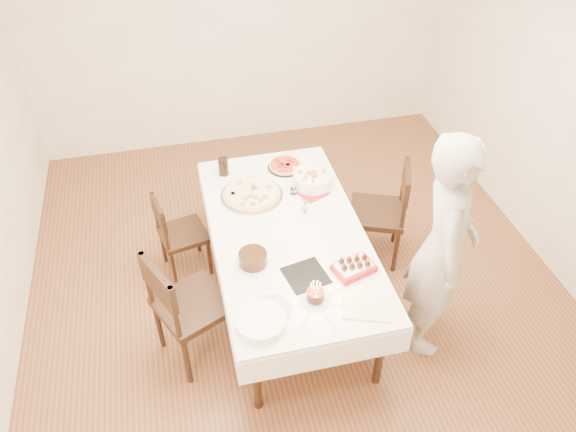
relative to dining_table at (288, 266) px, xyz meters
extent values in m
plane|color=brown|center=(0.10, 0.09, -0.38)|extent=(5.00, 5.00, 0.00)
cube|color=white|center=(0.10, 2.59, 0.98)|extent=(4.50, 0.04, 2.70)
cube|color=white|center=(0.00, 0.00, 0.00)|extent=(1.53, 2.32, 0.75)
imported|color=beige|center=(0.96, -0.60, 0.54)|extent=(0.66, 0.79, 1.84)
cylinder|color=beige|center=(-0.19, 0.49, 0.40)|extent=(0.62, 0.62, 0.04)
cylinder|color=red|center=(0.17, 0.82, 0.40)|extent=(0.32, 0.32, 0.04)
cube|color=#B21E1E|center=(0.30, 0.42, 0.38)|extent=(0.29, 0.29, 0.01)
cylinder|color=white|center=(0.33, 0.52, 0.44)|extent=(0.41, 0.41, 0.11)
cylinder|color=white|center=(0.16, 0.45, 0.52)|extent=(0.07, 0.07, 0.28)
cylinder|color=black|center=(-0.37, 0.85, 0.45)|extent=(0.11, 0.11, 0.16)
cylinder|color=black|center=(-0.32, -0.28, 0.43)|extent=(0.28, 0.28, 0.11)
cube|color=black|center=(0.01, -0.48, 0.38)|extent=(0.33, 0.33, 0.01)
cylinder|color=#391F0F|center=(0.02, -0.70, 0.45)|extent=(0.13, 0.13, 0.13)
cube|color=beige|center=(0.33, -0.86, 0.38)|extent=(0.38, 0.31, 0.03)
cylinder|color=white|center=(-0.38, -0.83, 0.41)|extent=(0.37, 0.37, 0.07)
cylinder|color=white|center=(-0.28, -0.73, 0.38)|extent=(0.30, 0.30, 0.01)
camera|label=1|loc=(-0.74, -3.09, 3.24)|focal=35.00mm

